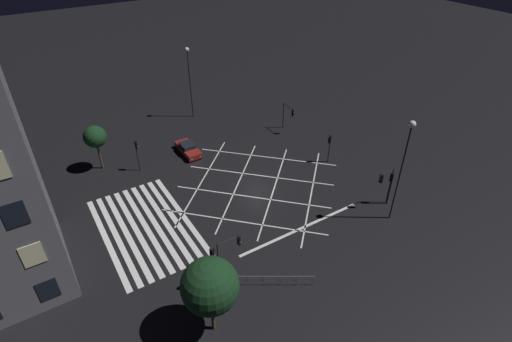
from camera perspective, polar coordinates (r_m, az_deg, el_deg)
ground_plane at (r=42.76m, az=0.00°, el=-2.13°), size 200.00×200.00×0.00m
road_markings at (r=39.49m, az=-10.77°, el=-6.45°), size 20.03×26.06×0.01m
traffic_light_ne_cross at (r=40.29m, az=17.95°, el=-1.37°), size 0.36×1.87×4.13m
traffic_light_nw_main at (r=52.04m, az=4.75°, el=8.26°), size 2.34×0.36×3.63m
traffic_light_sw_cross at (r=45.67m, az=-16.64°, el=2.97°), size 0.36×0.39×3.81m
traffic_light_se_main at (r=30.52m, az=-6.21°, el=-12.68°), size 0.39×0.36×4.45m
traffic_light_se_cross at (r=31.79m, az=-3.70°, el=-10.95°), size 0.36×2.16×3.89m
traffic_light_ne_main at (r=40.99m, az=18.70°, el=-1.49°), size 0.39×0.36×3.68m
traffic_light_median_north at (r=46.08m, az=10.41°, el=3.92°), size 0.36×0.39×3.52m
street_lamp_east at (r=36.49m, az=20.66°, el=2.95°), size 0.61×0.61×10.42m
street_lamp_west at (r=54.88m, az=-9.61°, el=14.42°), size 0.58×0.58×9.78m
street_tree_near at (r=27.23m, az=-6.61°, el=-16.03°), size 3.93×3.93×6.49m
street_tree_far at (r=46.84m, az=-22.02°, el=4.53°), size 2.45×2.45×5.32m
waiting_car at (r=48.72m, az=-9.67°, el=3.16°), size 4.45×1.73×1.25m
pedestrian_railing at (r=32.49m, az=0.00°, el=-15.21°), size 4.91×7.78×1.05m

